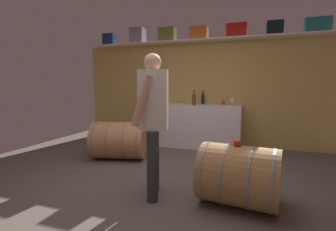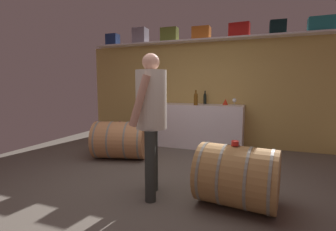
# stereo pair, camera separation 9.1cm
# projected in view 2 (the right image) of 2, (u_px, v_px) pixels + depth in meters

# --- Properties ---
(ground_plane) EXTENTS (6.64, 8.39, 0.02)m
(ground_plane) POSITION_uv_depth(u_px,v_px,m) (172.00, 172.00, 3.72)
(ground_plane) COLOR #5D544B
(back_wall_panel) EXTENTS (5.44, 0.10, 2.19)m
(back_wall_panel) POSITION_uv_depth(u_px,v_px,m) (203.00, 94.00, 5.39)
(back_wall_panel) COLOR tan
(back_wall_panel) RESTS_ON ground
(high_shelf_board) EXTENTS (5.00, 0.40, 0.03)m
(high_shelf_board) POSITION_uv_depth(u_px,v_px,m) (202.00, 41.00, 5.12)
(high_shelf_board) COLOR silver
(high_shelf_board) RESTS_ON back_wall_panel
(toolcase_navy) EXTENTS (0.29, 0.22, 0.26)m
(toolcase_navy) POSITION_uv_depth(u_px,v_px,m) (113.00, 40.00, 5.86)
(toolcase_navy) COLOR navy
(toolcase_navy) RESTS_ON high_shelf_board
(toolcase_grey) EXTENTS (0.32, 0.31, 0.34)m
(toolcase_grey) POSITION_uv_depth(u_px,v_px,m) (141.00, 36.00, 5.59)
(toolcase_grey) COLOR gray
(toolcase_grey) RESTS_ON high_shelf_board
(toolcase_olive) EXTENTS (0.37, 0.20, 0.30)m
(toolcase_olive) POSITION_uv_depth(u_px,v_px,m) (169.00, 35.00, 5.35)
(toolcase_olive) COLOR olive
(toolcase_olive) RESTS_ON high_shelf_board
(toolcase_orange) EXTENTS (0.36, 0.25, 0.26)m
(toolcase_orange) POSITION_uv_depth(u_px,v_px,m) (201.00, 33.00, 5.10)
(toolcase_orange) COLOR orange
(toolcase_orange) RESTS_ON high_shelf_board
(toolcase_red) EXTENTS (0.40, 0.24, 0.27)m
(toolcase_red) POSITION_uv_depth(u_px,v_px,m) (239.00, 30.00, 4.84)
(toolcase_red) COLOR red
(toolcase_red) RESTS_ON high_shelf_board
(toolcase_black) EXTENTS (0.29, 0.26, 0.25)m
(toolcase_black) POSITION_uv_depth(u_px,v_px,m) (278.00, 28.00, 4.59)
(toolcase_black) COLOR black
(toolcase_black) RESTS_ON high_shelf_board
(toolcase_teal) EXTENTS (0.43, 0.24, 0.26)m
(toolcase_teal) POSITION_uv_depth(u_px,v_px,m) (321.00, 24.00, 4.35)
(toolcase_teal) COLOR #20757B
(toolcase_teal) RESTS_ON high_shelf_board
(work_cabinet) EXTENTS (1.79, 0.58, 0.89)m
(work_cabinet) POSITION_uv_depth(u_px,v_px,m) (199.00, 126.00, 5.14)
(work_cabinet) COLOR white
(work_cabinet) RESTS_ON ground
(wine_bottle_dark) EXTENTS (0.07, 0.07, 0.28)m
(wine_bottle_dark) POSITION_uv_depth(u_px,v_px,m) (205.00, 98.00, 5.22)
(wine_bottle_dark) COLOR black
(wine_bottle_dark) RESTS_ON work_cabinet
(wine_bottle_amber) EXTENTS (0.08, 0.08, 0.30)m
(wine_bottle_amber) POSITION_uv_depth(u_px,v_px,m) (196.00, 99.00, 4.89)
(wine_bottle_amber) COLOR brown
(wine_bottle_amber) RESTS_ON work_cabinet
(wine_glass) EXTENTS (0.08, 0.08, 0.14)m
(wine_glass) POSITION_uv_depth(u_px,v_px,m) (234.00, 100.00, 4.91)
(wine_glass) COLOR white
(wine_glass) RESTS_ON work_cabinet
(red_funnel) EXTENTS (0.11, 0.11, 0.12)m
(red_funnel) POSITION_uv_depth(u_px,v_px,m) (225.00, 102.00, 4.99)
(red_funnel) COLOR red
(red_funnel) RESTS_ON work_cabinet
(wine_barrel_near) EXTENTS (0.88, 0.74, 0.66)m
(wine_barrel_near) POSITION_uv_depth(u_px,v_px,m) (237.00, 176.00, 2.62)
(wine_barrel_near) COLOR #A37643
(wine_barrel_near) RESTS_ON ground
(wine_barrel_far) EXTENTS (1.02, 0.85, 0.66)m
(wine_barrel_far) POSITION_uv_depth(u_px,v_px,m) (120.00, 140.00, 4.35)
(wine_barrel_far) COLOR tan
(wine_barrel_far) RESTS_ON ground
(tasting_cup) EXTENTS (0.08, 0.08, 0.05)m
(tasting_cup) POSITION_uv_depth(u_px,v_px,m) (235.00, 143.00, 2.59)
(tasting_cup) COLOR red
(tasting_cup) RESTS_ON wine_barrel_near
(winemaker_pouring) EXTENTS (0.43, 0.52, 1.64)m
(winemaker_pouring) POSITION_uv_depth(u_px,v_px,m) (151.00, 110.00, 2.79)
(winemaker_pouring) COLOR #303431
(winemaker_pouring) RESTS_ON ground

